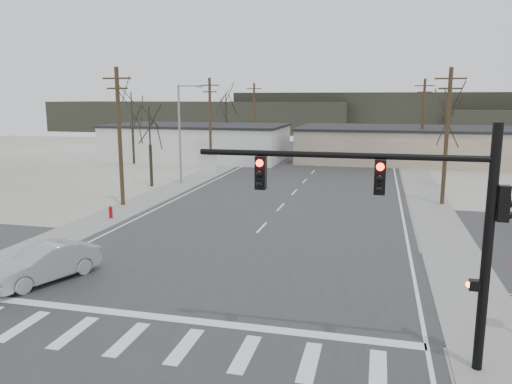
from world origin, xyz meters
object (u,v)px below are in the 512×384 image
(fire_hydrant, at_px, (111,212))
(sedan_crossing, at_px, (44,263))
(traffic_signal_mast, at_px, (418,211))
(car_far_a, at_px, (374,151))
(car_far_b, at_px, (322,144))

(fire_hydrant, height_order, sedan_crossing, sedan_crossing)
(traffic_signal_mast, relative_size, car_far_a, 1.70)
(traffic_signal_mast, relative_size, fire_hydrant, 10.29)
(traffic_signal_mast, distance_m, car_far_a, 54.26)
(fire_hydrant, height_order, car_far_a, car_far_a)
(traffic_signal_mast, height_order, car_far_b, traffic_signal_mast)
(sedan_crossing, xyz_separation_m, car_far_b, (4.94, 61.74, -0.15))
(fire_hydrant, bearing_deg, car_far_a, 67.75)
(traffic_signal_mast, xyz_separation_m, car_far_b, (-10.02, 64.95, -3.99))
(traffic_signal_mast, distance_m, sedan_crossing, 15.77)
(traffic_signal_mast, xyz_separation_m, car_far_a, (-1.77, 54.09, -3.86))
(sedan_crossing, relative_size, car_far_a, 0.91)
(sedan_crossing, distance_m, car_far_b, 61.94)
(car_far_a, bearing_deg, traffic_signal_mast, 84.76)
(traffic_signal_mast, height_order, car_far_a, traffic_signal_mast)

